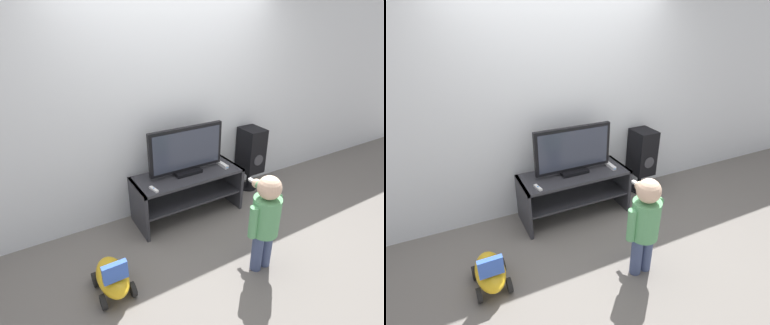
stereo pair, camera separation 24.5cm
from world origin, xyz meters
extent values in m
plane|color=slate|center=(0.00, 0.00, 0.00)|extent=(16.00, 16.00, 0.00)
cube|color=silver|center=(0.00, 0.58, 1.30)|extent=(10.00, 0.06, 2.60)
cube|color=#2D2D33|center=(0.00, 0.25, 0.53)|extent=(1.26, 0.50, 0.03)
cube|color=#2D2D33|center=(0.00, 0.25, 0.25)|extent=(1.22, 0.46, 0.02)
cube|color=#2D2D33|center=(-0.61, 0.25, 0.27)|extent=(0.04, 0.50, 0.55)
cube|color=#2D2D33|center=(0.61, 0.25, 0.27)|extent=(0.04, 0.50, 0.55)
cube|color=black|center=(0.00, 0.27, 0.57)|extent=(0.31, 0.20, 0.04)
cube|color=black|center=(0.00, 0.27, 0.84)|extent=(0.90, 0.05, 0.50)
cube|color=#333847|center=(0.00, 0.25, 0.84)|extent=(0.83, 0.01, 0.43)
cube|color=white|center=(0.45, 0.20, 0.57)|extent=(0.05, 0.18, 0.04)
cube|color=#3F8CE5|center=(0.45, 0.11, 0.57)|extent=(0.03, 0.00, 0.01)
cube|color=white|center=(-0.48, 0.10, 0.56)|extent=(0.06, 0.13, 0.02)
cylinder|color=#337FD8|center=(-0.48, 0.10, 0.57)|extent=(0.01, 0.01, 0.00)
cylinder|color=#3F4C72|center=(0.11, -0.85, 0.20)|extent=(0.10, 0.10, 0.40)
cylinder|color=#3F4C72|center=(0.22, -0.85, 0.20)|extent=(0.10, 0.10, 0.40)
cylinder|color=#599E66|center=(0.17, -0.85, 0.58)|extent=(0.25, 0.25, 0.36)
sphere|color=beige|center=(0.17, -0.85, 0.86)|extent=(0.21, 0.21, 0.21)
cylinder|color=#599E66|center=(0.02, -0.85, 0.56)|extent=(0.08, 0.08, 0.30)
cylinder|color=#599E66|center=(0.31, -0.69, 0.71)|extent=(0.08, 0.30, 0.08)
sphere|color=beige|center=(0.31, -0.54, 0.71)|extent=(0.09, 0.09, 0.09)
cube|color=white|center=(0.31, -0.50, 0.71)|extent=(0.03, 0.13, 0.02)
cylinder|color=black|center=(1.03, 0.37, 0.01)|extent=(0.24, 0.24, 0.02)
cylinder|color=black|center=(1.03, 0.37, 0.14)|extent=(0.05, 0.05, 0.28)
cube|color=black|center=(1.03, 0.37, 0.57)|extent=(0.26, 0.32, 0.59)
cylinder|color=#38383D|center=(1.03, 0.21, 0.48)|extent=(0.15, 0.01, 0.15)
ellipsoid|color=gold|center=(-1.12, -0.42, 0.15)|extent=(0.25, 0.49, 0.18)
cube|color=blue|center=(-1.12, -0.56, 0.32)|extent=(0.20, 0.05, 0.16)
cylinder|color=black|center=(-1.24, -0.29, 0.06)|extent=(0.04, 0.13, 0.13)
cylinder|color=black|center=(-0.99, -0.29, 0.06)|extent=(0.04, 0.13, 0.13)
cylinder|color=black|center=(-1.24, -0.56, 0.06)|extent=(0.04, 0.13, 0.13)
cylinder|color=black|center=(-0.99, -0.56, 0.06)|extent=(0.04, 0.13, 0.13)
camera|label=1|loc=(-1.48, -2.38, 2.12)|focal=28.00mm
camera|label=2|loc=(-1.26, -2.50, 2.12)|focal=28.00mm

